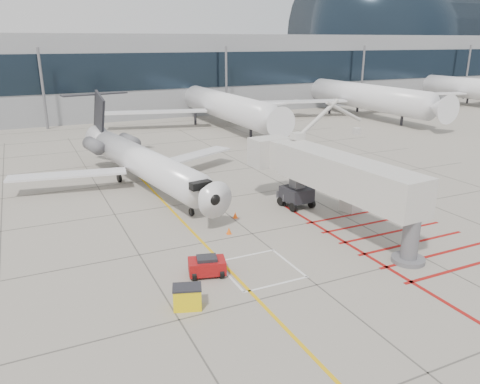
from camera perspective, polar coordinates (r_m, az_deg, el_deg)
name	(u,v)px	position (r m, az deg, el deg)	size (l,w,h in m)	color
ground_plane	(281,256)	(29.80, 4.98, -7.82)	(260.00, 260.00, 0.00)	gray
regional_jet	(152,151)	(41.32, -10.62, 4.94)	(23.16, 29.20, 7.65)	white
jet_bridge	(345,183)	(33.38, 12.70, 1.11)	(8.29, 17.50, 7.00)	beige
pushback_tug	(207,265)	(27.28, -4.05, -8.92)	(2.11, 1.32, 1.23)	#9C0F11
spill_bin	(187,297)	(24.32, -6.44, -12.61)	(1.40, 0.94, 1.22)	yellow
baggage_cart	(289,197)	(38.94, 5.95, -0.64)	(1.78, 1.12, 1.12)	#5A5A5F
ground_power_unit	(355,199)	(38.45, 13.81, -0.81)	(2.25, 1.31, 1.78)	silver
cone_nose	(229,231)	(32.87, -1.36, -4.73)	(0.35, 0.35, 0.49)	#F65B0C
cone_side	(235,215)	(35.74, -0.58, -2.81)	(0.36, 0.36, 0.50)	#FB520D
terminal_building	(147,72)	(96.23, -11.30, 14.13)	(180.00, 28.00, 14.00)	gray
terminal_glass_band	(168,71)	(82.65, -8.83, 14.37)	(180.00, 0.10, 6.00)	black
terminal_dome	(388,36)	(125.19, 17.55, 17.70)	(40.00, 28.00, 28.00)	black
bg_aircraft_c	(217,87)	(75.07, -2.85, 12.67)	(36.00, 40.00, 12.00)	silver
bg_aircraft_d	(353,79)	(88.59, 13.64, 13.29)	(38.46, 42.74, 12.82)	silver
bg_aircraft_e	(469,75)	(109.49, 26.17, 12.72)	(37.54, 41.71, 12.51)	silver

